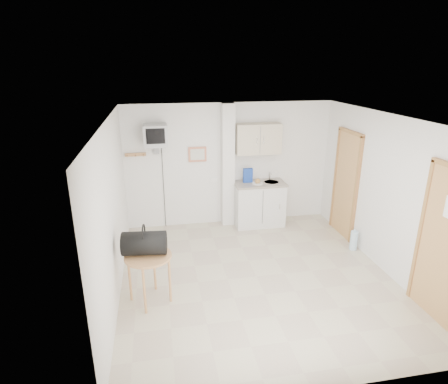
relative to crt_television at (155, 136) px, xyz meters
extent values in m
plane|color=#C3B89A|center=(1.45, -2.02, -1.94)|extent=(4.50, 4.50, 0.00)
cube|color=white|center=(1.45, 0.23, -0.69)|extent=(4.20, 0.04, 2.50)
cube|color=white|center=(1.45, -4.27, -0.69)|extent=(4.20, 0.04, 2.50)
cube|color=white|center=(-0.65, -2.02, -0.69)|extent=(0.04, 4.50, 2.50)
cube|color=white|center=(3.55, -2.02, -0.69)|extent=(0.04, 4.50, 2.50)
cube|color=white|center=(1.45, -2.02, 0.56)|extent=(4.20, 4.50, 0.04)
cube|color=white|center=(1.40, 0.12, -0.69)|extent=(0.25, 0.22, 2.50)
cube|color=#C67051|center=(0.80, 0.21, -0.44)|extent=(0.36, 0.03, 0.30)
cube|color=silver|center=(0.80, 0.19, -0.44)|extent=(0.28, 0.01, 0.22)
cube|color=tan|center=(-0.40, 0.20, -0.39)|extent=(0.40, 0.05, 0.06)
cube|color=white|center=(1.13, 0.22, -0.99)|extent=(0.15, 0.02, 0.08)
cylinder|color=tan|center=(-0.55, 0.14, -0.40)|extent=(0.02, 0.08, 0.02)
cylinder|color=tan|center=(-0.40, 0.14, -0.40)|extent=(0.02, 0.08, 0.02)
cylinder|color=tan|center=(-0.25, 0.14, -0.40)|extent=(0.02, 0.08, 0.02)
cube|color=#A67935|center=(3.52, -0.77, -0.94)|extent=(0.04, 0.75, 2.00)
cube|color=brown|center=(3.52, -0.77, -0.94)|extent=(0.06, 0.87, 2.06)
cube|color=#A67935|center=(3.52, -3.37, -0.93)|extent=(0.04, 0.82, 2.02)
cube|color=brown|center=(3.52, -3.37, -0.93)|extent=(0.06, 0.94, 2.08)
cube|color=silver|center=(2.03, -0.05, -1.50)|extent=(1.00, 0.55, 0.88)
cube|color=gray|center=(2.03, -0.05, -1.04)|extent=(1.03, 0.58, 0.04)
cylinder|color=#B7B7BA|center=(2.28, -0.05, -1.04)|extent=(0.30, 0.30, 0.05)
cylinder|color=#B7B7BA|center=(2.28, 0.09, -0.94)|extent=(0.02, 0.02, 0.16)
cylinder|color=#B7B7BA|center=(2.28, 0.03, -0.86)|extent=(0.02, 0.13, 0.02)
cube|color=beige|center=(2.00, 0.07, -0.14)|extent=(0.90, 0.32, 0.60)
cube|color=#173897|center=(1.79, 0.02, -0.87)|extent=(0.19, 0.07, 0.29)
cylinder|color=white|center=(1.97, -0.12, -1.01)|extent=(0.22, 0.22, 0.01)
sphere|color=tan|center=(1.97, -0.12, -0.96)|extent=(0.11, 0.11, 0.11)
cube|color=slate|center=(0.00, 0.07, -0.21)|extent=(0.36, 0.32, 0.02)
cube|color=slate|center=(0.00, 0.20, -0.29)|extent=(0.10, 0.06, 0.20)
cube|color=#A9A9AB|center=(0.00, 0.00, 0.01)|extent=(0.44, 0.42, 0.40)
cube|color=black|center=(0.00, -0.22, 0.03)|extent=(0.34, 0.02, 0.28)
cylinder|color=black|center=(0.10, 0.21, -1.07)|extent=(0.01, 0.01, 1.73)
cylinder|color=tan|center=(-0.20, -2.36, -1.22)|extent=(0.65, 0.65, 0.03)
cylinder|color=tan|center=(0.08, -2.43, -1.59)|extent=(0.04, 0.04, 0.70)
cylinder|color=tan|center=(-0.13, -2.09, -1.59)|extent=(0.04, 0.04, 0.70)
cylinder|color=tan|center=(-0.48, -2.30, -1.59)|extent=(0.04, 0.04, 0.70)
cylinder|color=tan|center=(-0.27, -2.64, -1.59)|extent=(0.04, 0.04, 0.70)
cylinder|color=black|center=(-0.24, -2.32, -1.04)|extent=(0.63, 0.39, 0.33)
torus|color=black|center=(-0.24, -2.32, -0.88)|extent=(0.05, 0.25, 0.25)
cylinder|color=#B2D6ED|center=(3.43, -1.45, -1.76)|extent=(0.13, 0.13, 0.35)
cylinder|color=#B2D6ED|center=(3.43, -1.45, -1.56)|extent=(0.04, 0.04, 0.04)
camera|label=1|loc=(0.00, -7.04, 1.31)|focal=30.00mm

